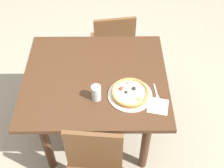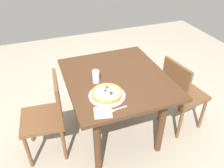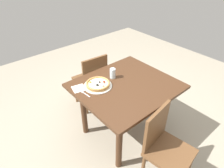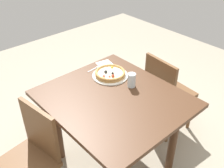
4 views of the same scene
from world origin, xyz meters
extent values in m
plane|color=#9E937F|center=(0.00, 0.00, 0.00)|extent=(6.00, 6.00, 0.00)
cube|color=#472B19|center=(0.00, 0.00, 0.75)|extent=(1.10, 0.98, 0.03)
cylinder|color=#472B19|center=(-0.39, -0.33, 0.37)|extent=(0.07, 0.07, 0.74)
cylinder|color=#472B19|center=(-0.39, 0.33, 0.37)|extent=(0.07, 0.07, 0.74)
cylinder|color=#472B19|center=(0.39, 0.33, 0.37)|extent=(0.07, 0.07, 0.74)
cylinder|color=brown|center=(-0.33, -0.63, 0.21)|extent=(0.04, 0.04, 0.43)
cube|color=brown|center=(-0.13, -0.77, 0.45)|extent=(0.45, 0.45, 0.04)
cube|color=brown|center=(-0.16, -0.59, 0.68)|extent=(0.38, 0.08, 0.42)
cylinder|color=brown|center=(-0.14, 0.96, 0.21)|extent=(0.04, 0.04, 0.43)
cylinder|color=brown|center=(0.19, 0.93, 0.21)|extent=(0.04, 0.04, 0.43)
cylinder|color=brown|center=(-0.17, 0.62, 0.21)|extent=(0.04, 0.04, 0.43)
cylinder|color=brown|center=(0.16, 0.59, 0.21)|extent=(0.04, 0.04, 0.43)
cube|color=brown|center=(0.01, 0.77, 0.45)|extent=(0.43, 0.43, 0.04)
cube|color=brown|center=(-0.01, 0.59, 0.68)|extent=(0.38, 0.06, 0.42)
cylinder|color=silver|center=(-0.26, 0.19, 0.78)|extent=(0.32, 0.32, 0.01)
cylinder|color=#B78447|center=(-0.26, 0.19, 0.79)|extent=(0.27, 0.27, 0.02)
cylinder|color=beige|center=(-0.26, 0.19, 0.80)|extent=(0.24, 0.24, 0.01)
torus|color=#B78447|center=(-0.26, 0.19, 0.81)|extent=(0.27, 0.27, 0.02)
sphere|color=#E58C7F|center=(-0.25, 0.10, 0.81)|extent=(0.03, 0.03, 0.03)
sphere|color=maroon|center=(-0.19, 0.16, 0.81)|extent=(0.03, 0.03, 0.03)
sphere|color=#262626|center=(-0.23, 0.19, 0.81)|extent=(0.02, 0.02, 0.02)
sphere|color=#262626|center=(-0.29, 0.16, 0.81)|extent=(0.03, 0.03, 0.03)
sphere|color=gold|center=(-0.31, 0.26, 0.81)|extent=(0.02, 0.02, 0.02)
sphere|color=#E58C7F|center=(-0.21, 0.14, 0.81)|extent=(0.02, 0.02, 0.02)
cube|color=silver|center=(-0.45, 0.13, 0.77)|extent=(0.02, 0.11, 0.00)
cube|color=silver|center=(-0.46, 0.22, 0.77)|extent=(0.03, 0.05, 0.00)
cylinder|color=silver|center=(-0.02, 0.21, 0.83)|extent=(0.07, 0.07, 0.12)
cube|color=white|center=(-0.45, 0.29, 0.77)|extent=(0.17, 0.17, 0.00)
camera|label=1|loc=(-0.12, 1.56, 2.40)|focal=47.10mm
camera|label=2|loc=(-1.73, 0.68, 1.98)|focal=36.06mm
camera|label=3|loc=(-1.32, -1.31, 2.07)|focal=31.77mm
camera|label=4|loc=(1.25, -1.14, 2.04)|focal=42.38mm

